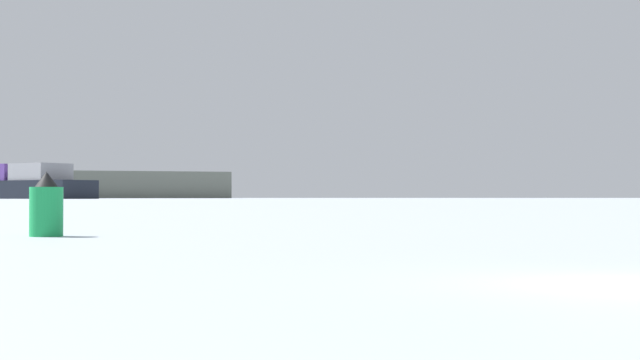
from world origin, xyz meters
TOP-DOWN VIEW (x-y plane):
  - ground_plane at (0.00, 0.00)m, footprint 4000.00×4000.00m
  - channel_buoy at (-9.64, 19.81)m, footprint 1.07×1.07m

SIDE VIEW (x-z plane):
  - ground_plane at x=0.00m, z-range 0.00..0.00m
  - channel_buoy at x=-9.64m, z-range -0.11..1.99m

